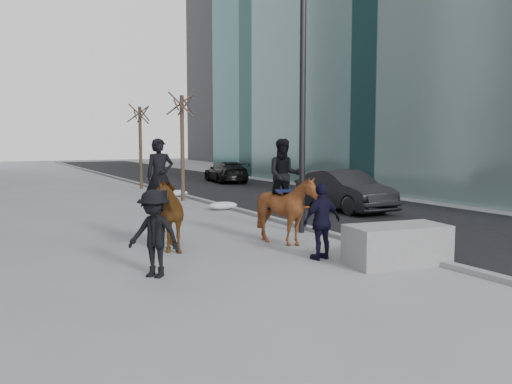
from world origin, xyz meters
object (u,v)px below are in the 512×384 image
car_near (344,190)px  mounted_right (286,203)px  planter (397,245)px  mounted_left (162,208)px

car_near → mounted_right: 7.18m
planter → mounted_right: mounted_right is taller
car_near → mounted_left: (-8.48, -3.69, 0.25)m
mounted_left → mounted_right: 3.19m
planter → mounted_right: bearing=107.7°
planter → mounted_right: 3.29m
planter → mounted_right: (-0.98, 3.07, 0.67)m
car_near → planter: bearing=-118.6°
mounted_left → mounted_right: bearing=-17.9°
mounted_left → mounted_right: size_ratio=1.00×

